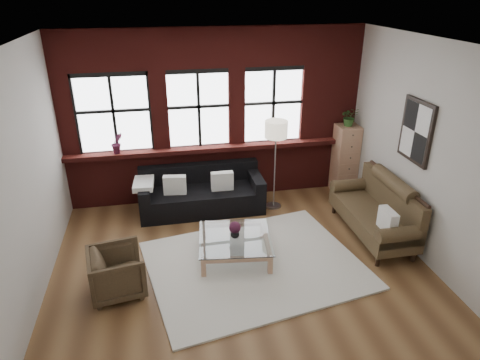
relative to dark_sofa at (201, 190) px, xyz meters
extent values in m
plane|color=brown|center=(0.36, -1.90, -0.40)|extent=(5.50, 5.50, 0.00)
plane|color=white|center=(0.36, -1.90, 2.80)|extent=(5.50, 5.50, 0.00)
plane|color=#BCB8AF|center=(0.36, 0.60, 1.20)|extent=(5.50, 0.00, 5.50)
plane|color=#BCB8AF|center=(0.36, -4.40, 1.20)|extent=(5.50, 0.00, 5.50)
plane|color=#BCB8AF|center=(-2.39, -1.90, 1.20)|extent=(0.00, 5.00, 5.00)
plane|color=#BCB8AF|center=(3.11, -1.90, 1.20)|extent=(0.00, 5.00, 5.00)
cube|color=#571714|center=(0.36, 0.45, 0.64)|extent=(5.50, 0.30, 0.08)
cube|color=beige|center=(0.57, -1.91, -0.39)|extent=(3.41, 2.88, 0.03)
cube|color=white|center=(-0.48, -0.10, 0.19)|extent=(0.41, 0.19, 0.34)
cube|color=white|center=(0.37, -0.10, 0.19)|extent=(0.40, 0.14, 0.34)
cube|color=white|center=(2.58, -2.02, 0.21)|extent=(0.14, 0.38, 0.34)
imported|color=#3F311F|center=(-1.38, -2.13, -0.08)|extent=(0.82, 0.80, 0.65)
imported|color=#B2B2B2|center=(0.32, -1.62, 0.02)|extent=(0.14, 0.14, 0.14)
sphere|color=#4B1932|center=(0.32, -1.62, 0.12)|extent=(0.18, 0.18, 0.18)
cube|color=tan|center=(2.89, 0.25, 0.28)|extent=(0.42, 0.42, 1.37)
imported|color=#2D5923|center=(2.89, 0.25, 1.15)|extent=(0.36, 0.32, 0.36)
imported|color=#4B1932|center=(-1.43, 0.42, 0.87)|extent=(0.25, 0.23, 0.38)
camera|label=1|loc=(-0.68, -7.05, 3.44)|focal=32.00mm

